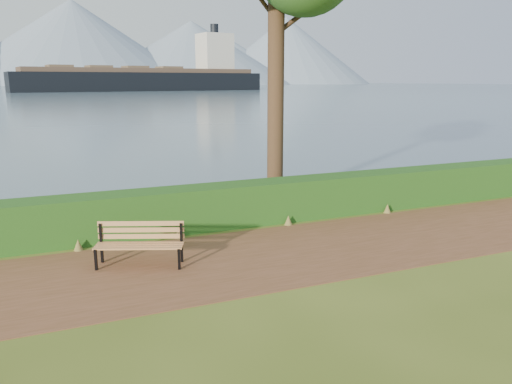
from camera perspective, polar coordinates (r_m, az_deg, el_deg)
name	(u,v)px	position (r m, az deg, el deg)	size (l,w,h in m)	color
ground	(261,262)	(9.69, 0.56, -8.00)	(140.00, 140.00, 0.00)	#3E5017
path	(255,257)	(9.95, -0.13, -7.41)	(40.00, 3.40, 0.01)	brown
hedge	(218,206)	(11.87, -4.38, -1.62)	(32.00, 0.85, 1.00)	#174112
water	(52,87)	(268.38, -22.30, 11.03)	(700.00, 510.00, 0.00)	#476072
mountains	(32,46)	(415.13, -24.23, 14.96)	(585.00, 190.00, 70.00)	slate
bench	(140,241)	(9.66, -13.12, -5.47)	(1.69, 1.03, 0.82)	black
cargo_ship	(153,79)	(167.99, -11.74, 12.48)	(80.41, 24.44, 24.11)	black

